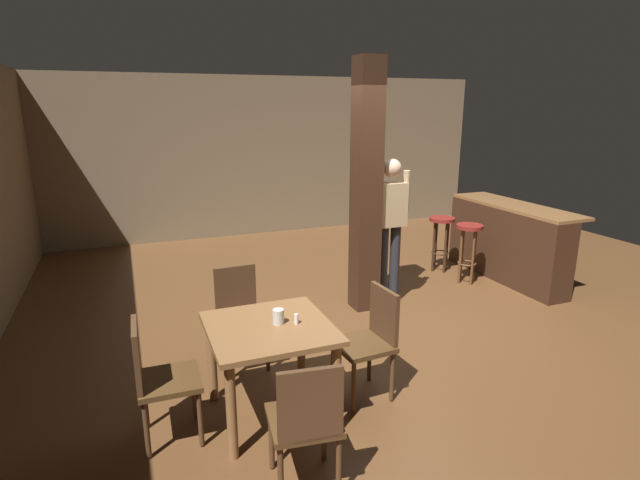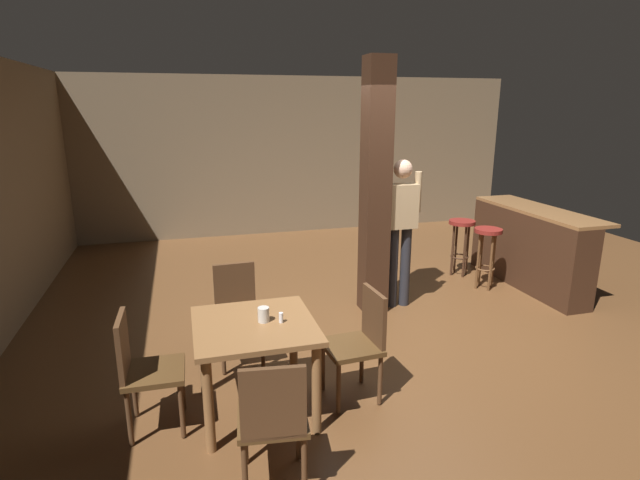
{
  "view_description": "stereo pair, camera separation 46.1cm",
  "coord_description": "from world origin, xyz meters",
  "px_view_note": "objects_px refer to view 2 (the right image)",
  "views": [
    {
      "loc": [
        -2.62,
        -4.32,
        2.3
      ],
      "look_at": [
        -0.97,
        -0.13,
        1.08
      ],
      "focal_mm": 28.0,
      "sensor_mm": 36.0,
      "label": 1
    },
    {
      "loc": [
        -2.18,
        -4.47,
        2.3
      ],
      "look_at": [
        -0.97,
        -0.13,
        1.08
      ],
      "focal_mm": 28.0,
      "sensor_mm": 36.0,
      "label": 2
    }
  ],
  "objects_px": {
    "chair_east": "(360,339)",
    "bar_stool_mid": "(461,234)",
    "chair_south": "(273,418)",
    "bar_counter": "(528,247)",
    "chair_west": "(143,366)",
    "standing_person": "(401,223)",
    "chair_north": "(237,308)",
    "bar_stool_near": "(487,244)",
    "salt_shaker": "(281,318)",
    "napkin_cup": "(264,315)",
    "dining_table": "(255,339)"
  },
  "relations": [
    {
      "from": "napkin_cup",
      "to": "bar_counter",
      "type": "distance_m",
      "value": 4.19
    },
    {
      "from": "chair_west",
      "to": "bar_stool_mid",
      "type": "distance_m",
      "value": 4.71
    },
    {
      "from": "chair_south",
      "to": "napkin_cup",
      "type": "relative_size",
      "value": 7.96
    },
    {
      "from": "chair_south",
      "to": "napkin_cup",
      "type": "bearing_deg",
      "value": 83.72
    },
    {
      "from": "chair_east",
      "to": "bar_stool_mid",
      "type": "height_order",
      "value": "chair_east"
    },
    {
      "from": "dining_table",
      "to": "chair_east",
      "type": "distance_m",
      "value": 0.84
    },
    {
      "from": "chair_south",
      "to": "chair_west",
      "type": "height_order",
      "value": "same"
    },
    {
      "from": "bar_stool_mid",
      "to": "chair_north",
      "type": "bearing_deg",
      "value": -153.92
    },
    {
      "from": "chair_south",
      "to": "bar_stool_mid",
      "type": "relative_size",
      "value": 1.15
    },
    {
      "from": "salt_shaker",
      "to": "bar_stool_near",
      "type": "xyz_separation_m",
      "value": [
        3.05,
        1.95,
        -0.19
      ]
    },
    {
      "from": "dining_table",
      "to": "salt_shaker",
      "type": "relative_size",
      "value": 11.42
    },
    {
      "from": "salt_shaker",
      "to": "chair_east",
      "type": "bearing_deg",
      "value": 3.13
    },
    {
      "from": "chair_south",
      "to": "chair_east",
      "type": "distance_m",
      "value": 1.19
    },
    {
      "from": "chair_east",
      "to": "napkin_cup",
      "type": "xyz_separation_m",
      "value": [
        -0.76,
        0.02,
        0.29
      ]
    },
    {
      "from": "chair_east",
      "to": "napkin_cup",
      "type": "distance_m",
      "value": 0.81
    },
    {
      "from": "chair_north",
      "to": "chair_south",
      "type": "distance_m",
      "value": 1.72
    },
    {
      "from": "chair_west",
      "to": "bar_stool_mid",
      "type": "height_order",
      "value": "chair_west"
    },
    {
      "from": "bar_stool_near",
      "to": "salt_shaker",
      "type": "bearing_deg",
      "value": -147.43
    },
    {
      "from": "dining_table",
      "to": "napkin_cup",
      "type": "bearing_deg",
      "value": 6.62
    },
    {
      "from": "bar_counter",
      "to": "salt_shaker",
      "type": "bearing_deg",
      "value": -152.48
    },
    {
      "from": "dining_table",
      "to": "bar_stool_mid",
      "type": "distance_m",
      "value": 4.05
    },
    {
      "from": "chair_south",
      "to": "bar_counter",
      "type": "relative_size",
      "value": 0.45
    },
    {
      "from": "chair_east",
      "to": "salt_shaker",
      "type": "bearing_deg",
      "value": -176.87
    },
    {
      "from": "salt_shaker",
      "to": "standing_person",
      "type": "bearing_deg",
      "value": 44.7
    },
    {
      "from": "bar_stool_near",
      "to": "chair_south",
      "type": "bearing_deg",
      "value": -139.93
    },
    {
      "from": "chair_east",
      "to": "bar_counter",
      "type": "height_order",
      "value": "bar_counter"
    },
    {
      "from": "bar_counter",
      "to": "bar_stool_mid",
      "type": "distance_m",
      "value": 0.87
    },
    {
      "from": "napkin_cup",
      "to": "salt_shaker",
      "type": "relative_size",
      "value": 1.43
    },
    {
      "from": "chair_east",
      "to": "bar_stool_mid",
      "type": "distance_m",
      "value": 3.43
    },
    {
      "from": "chair_west",
      "to": "salt_shaker",
      "type": "xyz_separation_m",
      "value": [
        1.0,
        -0.04,
        0.27
      ]
    },
    {
      "from": "standing_person",
      "to": "dining_table",
      "type": "bearing_deg",
      "value": -139.07
    },
    {
      "from": "napkin_cup",
      "to": "chair_north",
      "type": "bearing_deg",
      "value": 97.04
    },
    {
      "from": "standing_person",
      "to": "bar_stool_near",
      "type": "height_order",
      "value": "standing_person"
    },
    {
      "from": "chair_west",
      "to": "standing_person",
      "type": "xyz_separation_m",
      "value": [
        2.73,
        1.67,
        0.5
      ]
    },
    {
      "from": "bar_stool_near",
      "to": "chair_west",
      "type": "bearing_deg",
      "value": -154.79
    },
    {
      "from": "dining_table",
      "to": "chair_east",
      "type": "bearing_deg",
      "value": -0.63
    },
    {
      "from": "chair_west",
      "to": "bar_stool_near",
      "type": "bearing_deg",
      "value": 25.21
    },
    {
      "from": "dining_table",
      "to": "salt_shaker",
      "type": "bearing_deg",
      "value": -12.79
    },
    {
      "from": "chair_west",
      "to": "standing_person",
      "type": "height_order",
      "value": "standing_person"
    },
    {
      "from": "chair_east",
      "to": "salt_shaker",
      "type": "distance_m",
      "value": 0.7
    },
    {
      "from": "chair_east",
      "to": "bar_stool_mid",
      "type": "bearing_deg",
      "value": 46.15
    },
    {
      "from": "chair_west",
      "to": "napkin_cup",
      "type": "bearing_deg",
      "value": 0.56
    },
    {
      "from": "chair_west",
      "to": "bar_stool_mid",
      "type": "xyz_separation_m",
      "value": [
        4.02,
        2.47,
        0.08
      ]
    },
    {
      "from": "dining_table",
      "to": "chair_west",
      "type": "bearing_deg",
      "value": -180.0
    },
    {
      "from": "chair_north",
      "to": "chair_west",
      "type": "xyz_separation_m",
      "value": [
        -0.77,
        -0.88,
        0.0
      ]
    },
    {
      "from": "chair_west",
      "to": "chair_east",
      "type": "xyz_separation_m",
      "value": [
        1.64,
        -0.01,
        0.0
      ]
    },
    {
      "from": "chair_south",
      "to": "bar_counter",
      "type": "distance_m",
      "value": 4.7
    },
    {
      "from": "standing_person",
      "to": "bar_counter",
      "type": "relative_size",
      "value": 0.87
    },
    {
      "from": "chair_north",
      "to": "chair_west",
      "type": "relative_size",
      "value": 1.0
    },
    {
      "from": "chair_west",
      "to": "bar_counter",
      "type": "relative_size",
      "value": 0.45
    }
  ]
}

